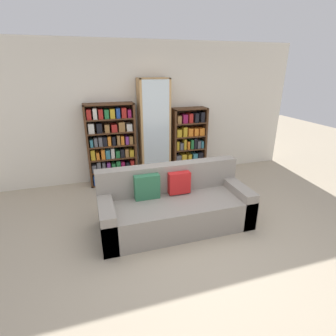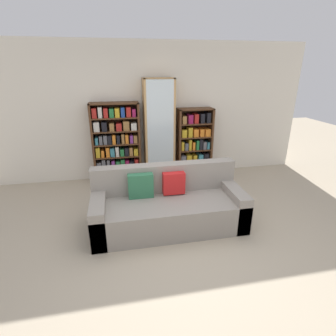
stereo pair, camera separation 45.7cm
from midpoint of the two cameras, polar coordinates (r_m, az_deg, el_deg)
ground_plane at (r=3.67m, az=1.40°, el=-15.91°), size 16.00×16.00×0.00m
wall_back at (r=5.45m, az=-7.14°, el=11.86°), size 6.45×0.06×2.70m
couch at (r=3.87m, az=-2.01°, el=-8.44°), size 2.16×0.87×0.87m
bookshelf_left at (r=5.29m, az=-14.68°, el=4.63°), size 0.93×0.32×1.59m
display_cabinet at (r=5.32m, az=-5.54°, el=7.96°), size 0.60×0.36×2.03m
bookshelf_right at (r=5.61m, az=2.14°, el=5.31°), size 0.73×0.32×1.44m
wine_bottle at (r=5.32m, az=2.52°, el=-1.53°), size 0.07×0.07×0.40m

